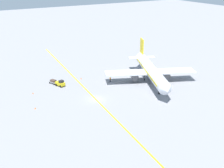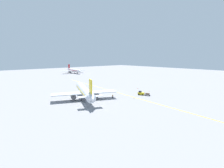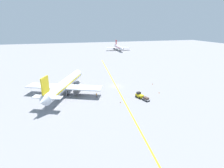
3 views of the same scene
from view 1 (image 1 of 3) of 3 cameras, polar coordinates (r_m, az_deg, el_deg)
name	(u,v)px [view 1 (image 1 of 3)]	position (r m, az deg, el deg)	size (l,w,h in m)	color
ground_plane	(96,100)	(84.28, -2.95, -2.85)	(400.00, 400.00, 0.00)	gray
apron_yellow_centreline	(96,100)	(84.27, -2.95, -2.85)	(0.40, 120.00, 0.01)	yellow
airplane_at_gate	(151,71)	(96.46, 7.12, 2.46)	(27.80, 33.84, 10.60)	silver
baggage_tug_white	(60,83)	(94.40, -9.43, 0.12)	(2.52, 3.33, 2.11)	gold
baggage_cart_trailing	(53,81)	(96.86, -10.69, 0.49)	(2.18, 2.92, 1.24)	gray
ground_crew_worker	(110,79)	(96.66, -0.34, 0.91)	(0.27, 0.57, 1.68)	#23232D
traffic_cone_near_nose	(35,108)	(80.92, -13.88, -4.30)	(0.32, 0.32, 0.55)	orange
traffic_cone_mid_apron	(81,78)	(99.70, -5.69, 1.05)	(0.32, 0.32, 0.55)	orange
traffic_cone_by_wingtip	(33,93)	(90.50, -14.26, -1.60)	(0.32, 0.32, 0.55)	orange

